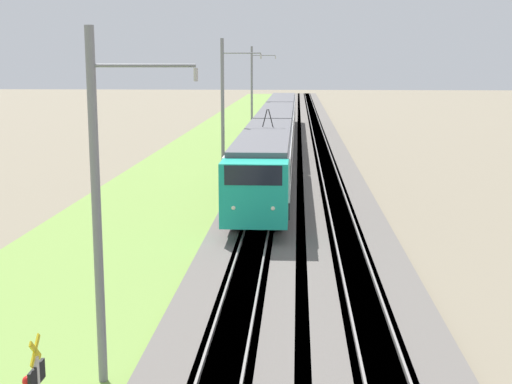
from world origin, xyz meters
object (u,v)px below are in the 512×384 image
catenary_mast_mid (224,111)px  passenger_train (277,127)px  catenary_mast_near (99,207)px  catenary_mast_far (252,92)px

catenary_mast_mid → passenger_train: bearing=-10.1°
catenary_mast_near → catenary_mast_mid: size_ratio=0.93×
catenary_mast_near → catenary_mast_far: (56.93, 0.00, 0.39)m
passenger_train → catenary_mast_mid: (-16.04, 2.86, 2.42)m
passenger_train → catenary_mast_near: size_ratio=7.35×
catenary_mast_near → catenary_mast_far: bearing=0.0°
passenger_train → catenary_mast_far: (12.42, 2.86, 2.49)m
passenger_train → catenary_mast_mid: catenary_mast_mid is taller
catenary_mast_near → catenary_mast_far: catenary_mast_far is taller
passenger_train → catenary_mast_near: (-44.51, 2.85, 2.09)m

